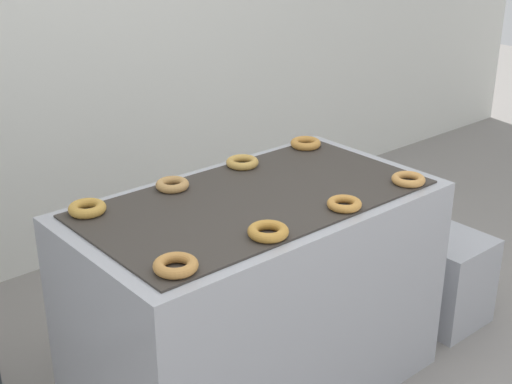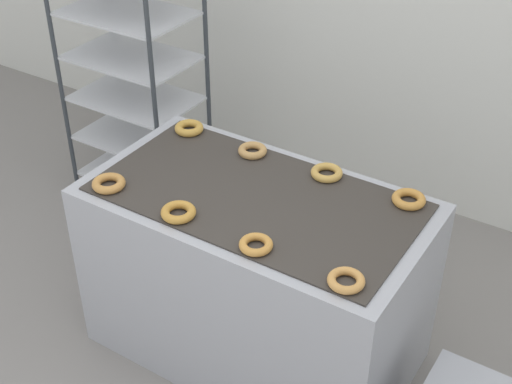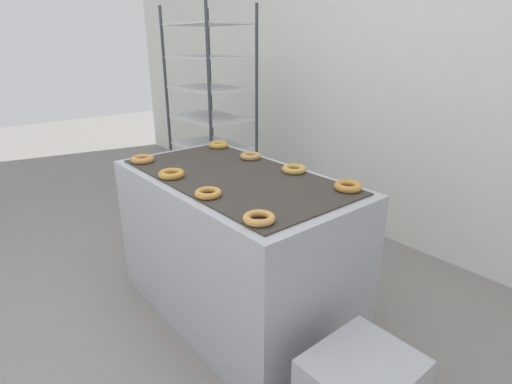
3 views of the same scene
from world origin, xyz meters
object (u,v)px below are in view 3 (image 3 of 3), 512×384
at_px(donut_near_left, 143,159).
at_px(donut_near_midleft, 171,174).
at_px(donut_near_right, 259,218).
at_px(donut_far_left, 219,145).
at_px(fryer_machine, 235,246).
at_px(donut_near_midright, 208,193).
at_px(baking_rack_cart, 211,118).
at_px(donut_far_right, 348,186).
at_px(donut_far_midright, 294,169).
at_px(donut_far_midleft, 251,156).

distance_m(donut_near_left, donut_near_midleft, 0.35).
bearing_deg(donut_near_right, donut_near_left, 179.39).
bearing_deg(donut_near_left, donut_near_right, -0.61).
distance_m(donut_near_left, donut_far_left, 0.53).
height_order(fryer_machine, donut_near_midright, donut_near_midright).
bearing_deg(baking_rack_cart, donut_far_right, -12.47).
distance_m(donut_far_left, donut_far_midright, 0.69).
height_order(fryer_machine, donut_far_right, donut_far_right).
height_order(fryer_machine, donut_near_right, donut_near_right).
bearing_deg(donut_far_midleft, donut_far_midright, 2.54).
bearing_deg(donut_near_midleft, donut_far_right, 38.01).
bearing_deg(donut_far_midright, donut_near_left, -142.25).
height_order(donut_near_midleft, donut_far_left, donut_far_left).
height_order(donut_near_midleft, donut_far_midleft, same).
xyz_separation_m(fryer_machine, donut_far_midright, (0.16, 0.28, 0.43)).
bearing_deg(donut_near_midleft, donut_far_midleft, 90.88).
distance_m(fryer_machine, baking_rack_cart, 1.44).
height_order(donut_near_midleft, donut_near_right, donut_near_midleft).
relative_size(donut_far_midright, donut_far_right, 1.00).
xyz_separation_m(donut_near_right, donut_far_right, (-0.01, 0.55, 0.00)).
xyz_separation_m(donut_near_midright, donut_far_midright, (-0.01, 0.55, 0.00)).
height_order(baking_rack_cart, donut_far_midright, baking_rack_cart).
height_order(donut_far_midleft, donut_far_right, same).
relative_size(donut_near_midleft, donut_far_midright, 1.02).
xyz_separation_m(fryer_machine, donut_far_left, (-0.53, 0.27, 0.43)).
xyz_separation_m(donut_near_right, donut_far_midleft, (-0.71, 0.53, 0.00)).
height_order(fryer_machine, donut_near_left, donut_near_left).
bearing_deg(donut_near_left, donut_far_left, 90.01).
relative_size(donut_near_left, donut_far_midright, 1.02).
bearing_deg(donut_far_right, donut_near_midright, -122.29).
xyz_separation_m(fryer_machine, baking_rack_cart, (-1.19, 0.66, 0.47)).
distance_m(baking_rack_cart, donut_near_left, 1.13).
relative_size(donut_near_midleft, donut_near_right, 1.05).
bearing_deg(donut_far_midright, baking_rack_cart, 164.36).
bearing_deg(baking_rack_cart, donut_near_midleft, -42.19).
xyz_separation_m(fryer_machine, donut_near_left, (-0.53, -0.26, 0.43)).
distance_m(donut_far_left, donut_far_right, 1.04).
xyz_separation_m(baking_rack_cart, donut_far_right, (1.71, -0.38, -0.04)).
bearing_deg(donut_near_midright, fryer_machine, 122.40).
bearing_deg(donut_near_midleft, baking_rack_cart, 137.81).
height_order(donut_near_midright, donut_far_left, donut_far_left).
xyz_separation_m(fryer_machine, donut_near_right, (0.52, -0.27, 0.43)).
xyz_separation_m(donut_far_midleft, donut_far_midright, (0.35, 0.02, -0.00)).
bearing_deg(donut_far_right, donut_near_midleft, -141.99).
distance_m(donut_near_midleft, donut_far_midright, 0.64).
xyz_separation_m(fryer_machine, donut_far_right, (0.52, 0.28, 0.43)).
bearing_deg(donut_near_midright, donut_near_right, 0.05).
relative_size(fryer_machine, baking_rack_cart, 0.78).
xyz_separation_m(baking_rack_cart, donut_far_midright, (1.35, -0.38, -0.04)).
relative_size(donut_near_midleft, donut_far_left, 1.03).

